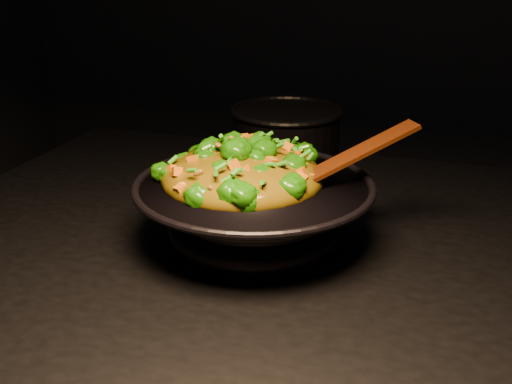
% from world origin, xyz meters
% --- Properties ---
extents(wok, '(0.46, 0.46, 0.10)m').
position_xyz_m(wok, '(-0.02, -0.04, 0.95)').
color(wok, black).
rests_on(wok, stovetop).
extents(stir_fry, '(0.29, 0.29, 0.09)m').
position_xyz_m(stir_fry, '(-0.05, -0.03, 1.04)').
color(stir_fry, '#1B5D06').
rests_on(stir_fry, wok).
extents(spatula, '(0.20, 0.16, 0.09)m').
position_xyz_m(spatula, '(0.10, 0.00, 1.04)').
color(spatula, '#381205').
rests_on(spatula, wok).
extents(back_pot, '(0.26, 0.26, 0.12)m').
position_xyz_m(back_pot, '(-0.08, 0.32, 0.96)').
color(back_pot, black).
rests_on(back_pot, stovetop).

